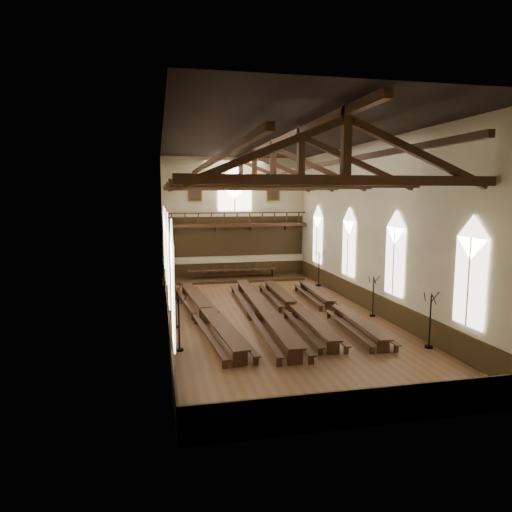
{
  "coord_description": "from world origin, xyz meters",
  "views": [
    {
      "loc": [
        -6.35,
        -24.86,
        6.9
      ],
      "look_at": [
        -0.65,
        1.5,
        3.28
      ],
      "focal_mm": 32.0,
      "sensor_mm": 36.0,
      "label": 1
    }
  ],
  "objects": [
    {
      "name": "candelabrum_right_mid",
      "position": [
        5.55,
        -1.42,
        0.72
      ],
      "size": [
        0.69,
        0.71,
        2.36
      ],
      "color": "black",
      "rests_on": "ground"
    },
    {
      "name": "ground",
      "position": [
        0.0,
        0.0,
        0.0
      ],
      "size": [
        26.0,
        26.0,
        0.0
      ],
      "primitive_type": "plane",
      "color": "brown",
      "rests_on": "ground"
    },
    {
      "name": "candelabrum_left_near",
      "position": [
        -5.55,
        -4.98,
        0.78
      ],
      "size": [
        0.76,
        0.75,
        2.55
      ],
      "color": "black",
      "rests_on": "ground"
    },
    {
      "name": "refectory_row_a",
      "position": [
        -3.9,
        -0.46,
        0.57
      ],
      "size": [
        2.23,
        14.77,
        0.78
      ],
      "color": "#3C2613",
      "rests_on": "ground"
    },
    {
      "name": "high_chairs",
      "position": [
        -0.43,
        12.11,
        0.71
      ],
      "size": [
        4.92,
        0.43,
        0.95
      ],
      "color": "#3C2613",
      "rests_on": "dais"
    },
    {
      "name": "minstrels_gallery",
      "position": [
        0.0,
        12.66,
        3.91
      ],
      "size": [
        11.8,
        1.24,
        3.7
      ],
      "color": "#3C2613",
      "rests_on": "room_walls"
    },
    {
      "name": "candelabrum_right_far",
      "position": [
        5.55,
        7.56,
        0.82
      ],
      "size": [
        0.76,
        0.83,
        2.71
      ],
      "color": "black",
      "rests_on": "ground"
    },
    {
      "name": "refectory_row_c",
      "position": [
        1.2,
        -0.2,
        0.52
      ],
      "size": [
        1.66,
        14.08,
        0.71
      ],
      "color": "#3C2613",
      "rests_on": "ground"
    },
    {
      "name": "candelabrum_left_far",
      "position": [
        -5.55,
        5.53,
        0.73
      ],
      "size": [
        0.69,
        0.73,
        2.4
      ],
      "color": "black",
      "rests_on": "ground"
    },
    {
      "name": "end_window",
      "position": [
        0.0,
        12.9,
        7.22
      ],
      "size": [
        2.8,
        0.12,
        3.8
      ],
      "color": "white",
      "rests_on": "room_walls"
    },
    {
      "name": "refectory_row_d",
      "position": [
        3.57,
        -0.58,
        0.5
      ],
      "size": [
        1.73,
        13.9,
        0.69
      ],
      "color": "#3C2613",
      "rests_on": "ground"
    },
    {
      "name": "side_windows",
      "position": [
        -0.0,
        -0.0,
        3.74
      ],
      "size": [
        11.85,
        19.8,
        4.5
      ],
      "color": "white",
      "rests_on": "room_walls"
    },
    {
      "name": "high_table",
      "position": [
        -0.43,
        11.4,
        0.76
      ],
      "size": [
        7.21,
        0.84,
        0.68
      ],
      "color": "#3C2613",
      "rests_on": "dais"
    },
    {
      "name": "candelabrum_right_near",
      "position": [
        5.55,
        -7.0,
        0.79
      ],
      "size": [
        0.77,
        0.76,
        2.59
      ],
      "color": "black",
      "rests_on": "ground"
    },
    {
      "name": "dais",
      "position": [
        -0.43,
        11.4,
        0.09
      ],
      "size": [
        11.4,
        2.85,
        0.19
      ],
      "primitive_type": "cube",
      "color": "#34250F",
      "rests_on": "ground"
    },
    {
      "name": "portraits",
      "position": [
        0.0,
        12.9,
        7.1
      ],
      "size": [
        7.75,
        0.09,
        1.45
      ],
      "color": "brown",
      "rests_on": "room_walls"
    },
    {
      "name": "candelabrum_left_mid",
      "position": [
        -5.55,
        -1.33,
        0.71
      ],
      "size": [
        0.68,
        0.69,
        2.32
      ],
      "color": "black",
      "rests_on": "ground"
    },
    {
      "name": "roof_trusses",
      "position": [
        0.0,
        -0.0,
        8.22
      ],
      "size": [
        11.7,
        25.7,
        2.8
      ],
      "color": "#3C2613",
      "rests_on": "room_walls"
    },
    {
      "name": "refectory_row_b",
      "position": [
        -0.78,
        -0.63,
        0.59
      ],
      "size": [
        1.89,
        15.0,
        0.81
      ],
      "color": "#3C2613",
      "rests_on": "ground"
    },
    {
      "name": "wainscot_band",
      "position": [
        0.0,
        0.0,
        0.6
      ],
      "size": [
        12.0,
        26.0,
        1.2
      ],
      "color": "#34250F",
      "rests_on": "ground"
    },
    {
      "name": "room_walls",
      "position": [
        0.0,
        0.0,
        6.46
      ],
      "size": [
        26.0,
        26.0,
        26.0
      ],
      "color": "beige",
      "rests_on": "ground"
    }
  ]
}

